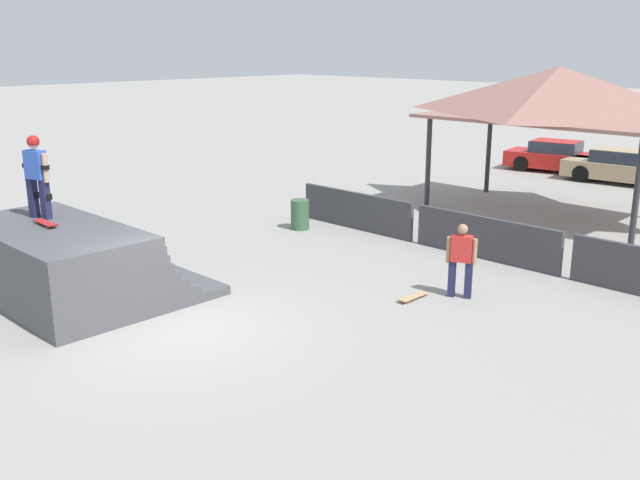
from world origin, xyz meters
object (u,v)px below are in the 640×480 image
skater_on_deck (36,171)px  trash_bin (300,215)px  skateboard_on_ground (413,297)px  parked_car_red (557,157)px  parked_car_tan (622,167)px  bystander_walking (461,257)px  skateboard_on_deck (46,223)px

skater_on_deck → trash_bin: 7.65m
skateboard_on_ground → parked_car_red: size_ratio=0.20×
skater_on_deck → parked_car_tan: size_ratio=0.40×
parked_car_red → trash_bin: bearing=-103.1°
bystander_walking → skater_on_deck: bearing=14.2°
skateboard_on_deck → skater_on_deck: bearing=165.2°
trash_bin → parked_car_tan: size_ratio=0.19×
skateboard_on_ground → parked_car_tan: 15.92m
skater_on_deck → skateboard_on_ground: bearing=22.7°
parked_car_tan → trash_bin: bearing=-110.6°
skater_on_deck → parked_car_red: bearing=71.1°
skater_on_deck → skateboard_on_ground: size_ratio=2.09×
skater_on_deck → bystander_walking: 9.02m
skater_on_deck → parked_car_red: 21.48m
skateboard_on_ground → trash_bin: size_ratio=0.99×
skateboard_on_deck → parked_car_red: (0.30, 21.59, -1.01)m
skateboard_on_deck → skateboard_on_ground: skateboard_on_deck is taller
bystander_walking → parked_car_tan: (-2.75, 14.96, -0.27)m
skater_on_deck → parked_car_red: skater_on_deck is taller
skateboard_on_ground → trash_bin: (-5.86, 2.40, 0.37)m
skater_on_deck → trash_bin: bearing=71.7°
skater_on_deck → skateboard_on_deck: skater_on_deck is taller
skateboard_on_ground → skater_on_deck: bearing=-51.1°
skateboard_on_deck → bystander_walking: (6.02, 5.98, -0.73)m
bystander_walking → skateboard_on_ground: (-0.60, -0.81, -0.82)m
parked_car_tan → bystander_walking: bearing=-84.6°
parked_car_tan → parked_car_red: bearing=162.5°
skateboard_on_ground → parked_car_tan: (-2.15, 15.77, 0.54)m
skateboard_on_deck → skateboard_on_ground: (5.42, 5.17, -1.55)m
skateboard_on_deck → parked_car_red: size_ratio=0.19×
bystander_walking → trash_bin: bearing=-40.1°
skateboard_on_deck → trash_bin: skateboard_on_deck is taller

